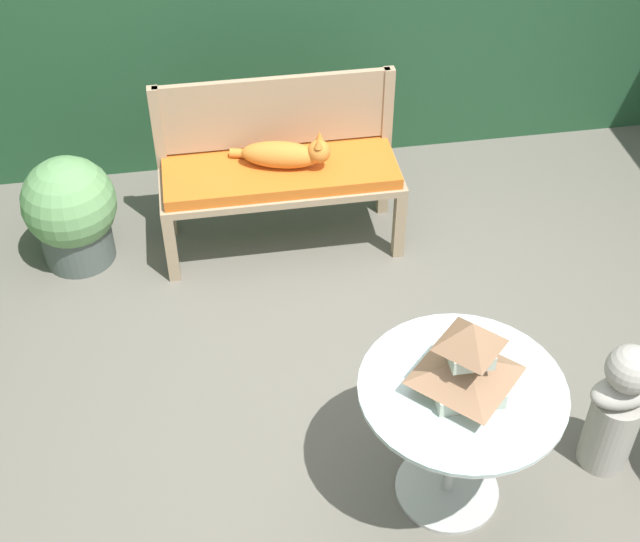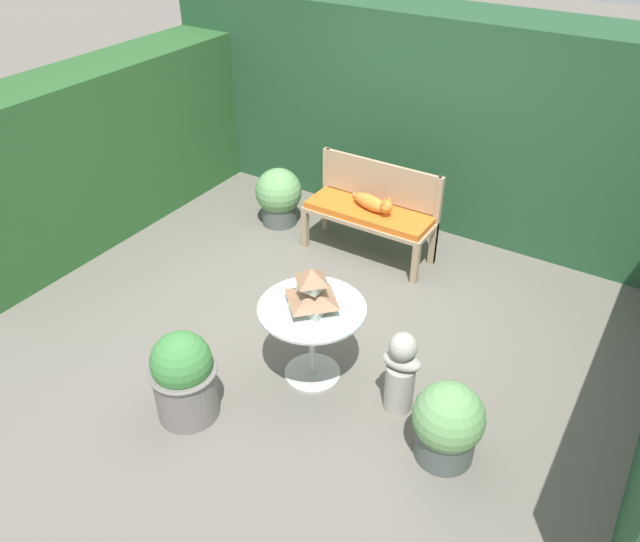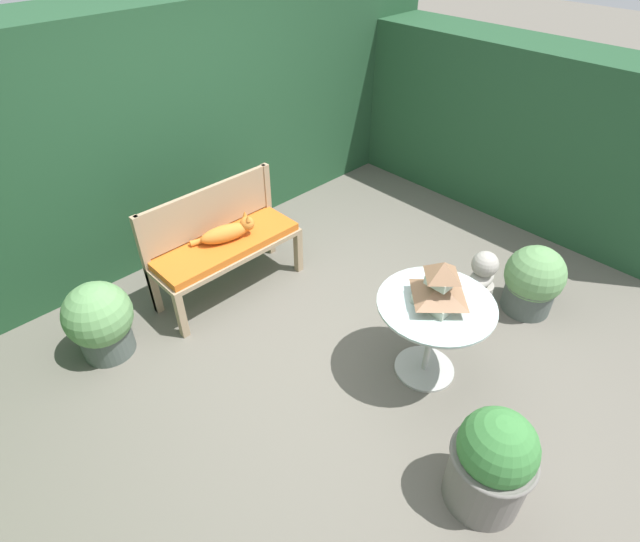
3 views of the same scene
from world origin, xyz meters
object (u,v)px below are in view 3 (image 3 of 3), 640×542
object	(u,v)px
potted_plant_bench_left	(492,462)
potted_plant_path_edge	(100,321)
garden_bench	(227,249)
pagoda_birdhouse	(440,286)
potted_plant_bench_right	(533,281)
patio_table	(434,318)
cat	(228,232)
garden_bust	(479,288)

from	to	relation	value
potted_plant_bench_left	potted_plant_path_edge	xyz separation A→B (m)	(-1.04, 2.61, -0.04)
garden_bench	pagoda_birdhouse	size ratio (longest dim) A/B	3.77
potted_plant_bench_left	potted_plant_bench_right	size ratio (longest dim) A/B	1.19
garden_bench	potted_plant_bench_left	world-z (taller)	potted_plant_bench_left
garden_bench	potted_plant_bench_right	distance (m)	2.53
patio_table	potted_plant_path_edge	xyz separation A→B (m)	(-1.58, 1.80, -0.21)
patio_table	potted_plant_path_edge	size ratio (longest dim) A/B	1.28
garden_bench	patio_table	distance (m)	1.81
patio_table	potted_plant_path_edge	world-z (taller)	patio_table
cat	pagoda_birdhouse	bearing A→B (deg)	-61.25
potted_plant_path_edge	potted_plant_bench_right	bearing A→B (deg)	-35.75
garden_bench	potted_plant_path_edge	distance (m)	1.12
potted_plant_bench_left	pagoda_birdhouse	bearing A→B (deg)	55.97
pagoda_birdhouse	potted_plant_bench_left	size ratio (longest dim) A/B	0.48
garden_bench	garden_bust	distance (m)	2.06
potted_plant_bench_left	potted_plant_bench_right	bearing A→B (deg)	20.18
patio_table	potted_plant_bench_right	world-z (taller)	patio_table
cat	pagoda_birdhouse	xyz separation A→B (m)	(0.43, -1.75, 0.21)
patio_table	potted_plant_bench_right	size ratio (longest dim) A/B	1.33
pagoda_birdhouse	potted_plant_path_edge	size ratio (longest dim) A/B	0.55
pagoda_birdhouse	garden_bust	distance (m)	0.85
cat	garden_bust	distance (m)	2.06
cat	potted_plant_bench_right	bearing A→B (deg)	-35.50
cat	potted_plant_bench_left	world-z (taller)	cat
pagoda_birdhouse	potted_plant_path_edge	xyz separation A→B (m)	(-1.58, 1.80, -0.49)
cat	potted_plant_bench_right	xyz separation A→B (m)	(1.60, -1.93, -0.29)
cat	patio_table	world-z (taller)	cat
garden_bust	garden_bench	bearing A→B (deg)	118.96
garden_bust	cat	bearing A→B (deg)	118.06
garden_bust	pagoda_birdhouse	bearing A→B (deg)	178.20
cat	potted_plant_bench_left	bearing A→B (deg)	-77.68
garden_bust	potted_plant_bench_left	world-z (taller)	potted_plant_bench_left
cat	patio_table	bearing A→B (deg)	-61.25
patio_table	pagoda_birdhouse	size ratio (longest dim) A/B	2.33
potted_plant_path_edge	garden_bust	bearing A→B (deg)	-37.32
garden_bust	potted_plant_path_edge	bearing A→B (deg)	136.77
patio_table	garden_bust	xyz separation A→B (m)	(0.71, 0.05, -0.18)
potted_plant_bench_left	garden_bench	bearing A→B (deg)	88.26
pagoda_birdhouse	potted_plant_bench_left	bearing A→B (deg)	-124.03
garden_bench	patio_table	bearing A→B (deg)	-74.96
patio_table	potted_plant_path_edge	distance (m)	2.40
patio_table	cat	bearing A→B (deg)	103.93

